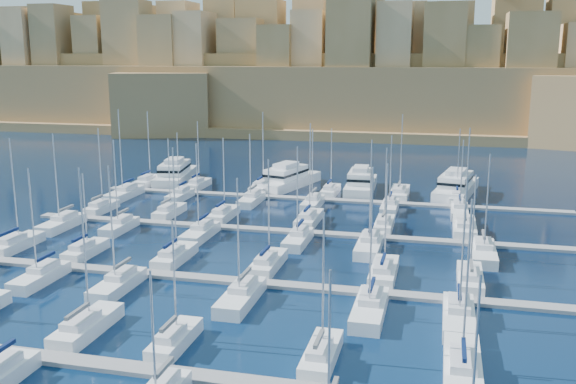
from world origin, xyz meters
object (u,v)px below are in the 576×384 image
(motor_yacht_b, at_px, (287,178))
(motor_yacht_c, at_px, (361,183))
(sailboat_2, at_px, (86,326))
(motor_yacht_a, at_px, (175,173))
(motor_yacht_d, at_px, (456,186))
(sailboat_4, at_px, (321,355))

(motor_yacht_b, height_order, motor_yacht_c, same)
(sailboat_2, distance_m, motor_yacht_a, 73.77)
(sailboat_2, height_order, motor_yacht_a, sailboat_2)
(sailboat_2, xyz_separation_m, motor_yacht_b, (2.16, 70.68, 0.96))
(motor_yacht_c, distance_m, motor_yacht_d, 17.67)
(sailboat_4, height_order, motor_yacht_b, sailboat_4)
(motor_yacht_a, relative_size, motor_yacht_d, 0.95)
(motor_yacht_c, height_order, motor_yacht_d, same)
(sailboat_4, bearing_deg, motor_yacht_d, 80.52)
(motor_yacht_b, relative_size, motor_yacht_c, 1.13)
(sailboat_2, xyz_separation_m, motor_yacht_c, (16.79, 69.91, 0.96))
(motor_yacht_c, bearing_deg, motor_yacht_b, 177.01)
(sailboat_4, distance_m, motor_yacht_d, 72.47)
(sailboat_2, bearing_deg, motor_yacht_a, 107.02)
(sailboat_4, distance_m, motor_yacht_b, 74.04)
(sailboat_2, xyz_separation_m, sailboat_4, (22.50, -0.51, -0.03))
(sailboat_4, relative_size, motor_yacht_d, 0.69)
(sailboat_4, xyz_separation_m, motor_yacht_d, (11.93, 71.47, 0.99))
(motor_yacht_a, distance_m, motor_yacht_c, 38.39)
(motor_yacht_a, distance_m, motor_yacht_d, 56.02)
(sailboat_2, distance_m, motor_yacht_b, 70.72)
(motor_yacht_c, bearing_deg, motor_yacht_d, 3.41)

